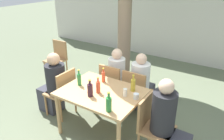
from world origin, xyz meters
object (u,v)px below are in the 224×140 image
at_px(wine_bottle_0, 90,90).
at_px(person_seated_1, 168,127).
at_px(dining_table_front, 102,96).
at_px(person_seated_3, 142,85).
at_px(soda_bottle_3, 98,87).
at_px(soda_bottle_4, 103,77).
at_px(green_bottle_2, 79,79).
at_px(oil_cruet_1, 133,85).
at_px(person_seated_0, 53,86).
at_px(drinking_glass_0, 125,92).
at_px(patio_chair_2, 113,84).
at_px(patio_chair_1, 152,123).
at_px(patio_chair_0, 63,91).
at_px(patio_chair_3, 136,91).
at_px(patio_chair_4, 58,57).
at_px(person_seated_2, 119,79).
at_px(drinking_glass_1, 136,96).
at_px(green_bottle_5, 109,104).

bearing_deg(wine_bottle_0, person_seated_1, 10.15).
relative_size(dining_table_front, person_seated_3, 1.06).
distance_m(dining_table_front, soda_bottle_3, 0.20).
bearing_deg(soda_bottle_4, green_bottle_2, -130.81).
relative_size(person_seated_1, oil_cruet_1, 4.59).
xyz_separation_m(person_seated_0, drinking_glass_0, (1.47, 0.08, 0.29)).
bearing_deg(patio_chair_2, patio_chair_1, 147.41).
relative_size(patio_chair_2, wine_bottle_0, 3.34).
distance_m(patio_chair_0, oil_cruet_1, 1.34).
bearing_deg(person_seated_3, wine_bottle_0, 74.95).
distance_m(dining_table_front, patio_chair_2, 0.77).
relative_size(patio_chair_3, soda_bottle_4, 3.63).
bearing_deg(patio_chair_4, person_seated_3, -5.46).
distance_m(person_seated_2, soda_bottle_3, 1.10).
height_order(patio_chair_2, person_seated_2, person_seated_2).
height_order(patio_chair_0, soda_bottle_4, soda_bottle_4).
bearing_deg(soda_bottle_4, person_seated_0, -163.24).
bearing_deg(patio_chair_1, wine_bottle_0, 102.66).
height_order(patio_chair_0, person_seated_2, person_seated_2).
xyz_separation_m(person_seated_2, person_seated_3, (0.50, -0.00, 0.00)).
distance_m(person_seated_0, person_seated_2, 1.27).
xyz_separation_m(patio_chair_1, soda_bottle_4, (-1.02, 0.28, 0.35)).
distance_m(patio_chair_0, person_seated_0, 0.24).
height_order(soda_bottle_3, drinking_glass_1, soda_bottle_3).
xyz_separation_m(patio_chair_4, person_seated_2, (1.95, -0.23, -0.00)).
distance_m(person_seated_2, drinking_glass_0, 1.12).
distance_m(patio_chair_3, person_seated_3, 0.24).
xyz_separation_m(patio_chair_0, patio_chair_2, (0.61, 0.71, 0.00)).
xyz_separation_m(patio_chair_1, green_bottle_2, (-1.28, -0.03, 0.36)).
height_order(person_seated_2, drinking_glass_1, person_seated_2).
bearing_deg(person_seated_2, person_seated_3, 179.78).
bearing_deg(drinking_glass_1, green_bottle_2, -172.93).
relative_size(patio_chair_0, soda_bottle_3, 3.51).
xyz_separation_m(green_bottle_2, drinking_glass_0, (0.80, 0.10, -0.05)).
height_order(green_bottle_2, drinking_glass_1, green_bottle_2).
xyz_separation_m(person_seated_3, green_bottle_5, (0.13, -1.33, 0.36)).
relative_size(patio_chair_1, wine_bottle_0, 3.34).
bearing_deg(patio_chair_0, green_bottle_2, 86.66).
xyz_separation_m(dining_table_front, soda_bottle_4, (-0.16, 0.28, 0.19)).
bearing_deg(patio_chair_4, patio_chair_0, -41.45).
bearing_deg(dining_table_front, soda_bottle_3, -107.46).
relative_size(oil_cruet_1, soda_bottle_3, 1.04).
xyz_separation_m(person_seated_1, soda_bottle_4, (-1.25, 0.28, 0.31)).
distance_m(patio_chair_1, person_seated_1, 0.24).
bearing_deg(patio_chair_4, patio_chair_1, -21.13).
relative_size(person_seated_1, soda_bottle_4, 4.95).
bearing_deg(person_seated_3, oil_cruet_1, 102.54).
bearing_deg(soda_bottle_4, soda_bottle_3, -67.68).
bearing_deg(soda_bottle_4, person_seated_2, 97.84).
bearing_deg(soda_bottle_4, wine_bottle_0, -78.47).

